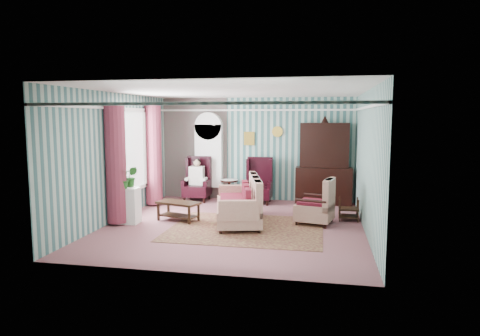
% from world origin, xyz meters
% --- Properties ---
extents(floor, '(6.00, 6.00, 0.00)m').
position_xyz_m(floor, '(0.00, 0.00, 0.00)').
color(floor, '#834C50').
rests_on(floor, ground).
extents(room_shell, '(5.53, 6.02, 2.91)m').
position_xyz_m(room_shell, '(-0.62, 0.18, 2.01)').
color(room_shell, '#396866').
rests_on(room_shell, ground).
extents(bookcase, '(0.80, 0.28, 2.24)m').
position_xyz_m(bookcase, '(-1.35, 2.84, 1.12)').
color(bookcase, white).
rests_on(bookcase, floor).
extents(dresser_hutch, '(1.50, 0.56, 2.36)m').
position_xyz_m(dresser_hutch, '(1.90, 2.72, 1.18)').
color(dresser_hutch, black).
rests_on(dresser_hutch, floor).
extents(wingback_left, '(0.76, 0.80, 1.25)m').
position_xyz_m(wingback_left, '(-1.60, 2.45, 0.62)').
color(wingback_left, black).
rests_on(wingback_left, floor).
extents(wingback_right, '(0.76, 0.80, 1.25)m').
position_xyz_m(wingback_right, '(0.15, 2.45, 0.62)').
color(wingback_right, black).
rests_on(wingback_right, floor).
extents(seated_woman, '(0.44, 0.40, 1.18)m').
position_xyz_m(seated_woman, '(-1.60, 2.45, 0.59)').
color(seated_woman, white).
rests_on(seated_woman, floor).
extents(round_side_table, '(0.50, 0.50, 0.60)m').
position_xyz_m(round_side_table, '(-0.70, 2.60, 0.30)').
color(round_side_table, black).
rests_on(round_side_table, floor).
extents(nest_table, '(0.45, 0.38, 0.54)m').
position_xyz_m(nest_table, '(2.47, 0.90, 0.27)').
color(nest_table, black).
rests_on(nest_table, floor).
extents(plant_stand, '(0.55, 0.35, 0.80)m').
position_xyz_m(plant_stand, '(-2.40, -0.30, 0.40)').
color(plant_stand, white).
rests_on(plant_stand, floor).
extents(rug, '(3.20, 2.60, 0.01)m').
position_xyz_m(rug, '(0.30, -0.30, 0.01)').
color(rug, '#501A1D').
rests_on(rug, floor).
extents(sofa, '(1.51, 2.28, 1.13)m').
position_xyz_m(sofa, '(0.03, 0.20, 0.56)').
color(sofa, beige).
rests_on(sofa, floor).
extents(floral_armchair, '(0.92, 0.99, 1.08)m').
position_xyz_m(floral_armchair, '(1.71, 0.44, 0.54)').
color(floral_armchair, beige).
rests_on(floral_armchair, floor).
extents(coffee_table, '(1.06, 0.73, 0.44)m').
position_xyz_m(coffee_table, '(-1.34, 0.12, 0.22)').
color(coffee_table, black).
rests_on(coffee_table, floor).
extents(potted_plant_a, '(0.47, 0.45, 0.42)m').
position_xyz_m(potted_plant_a, '(-2.39, -0.42, 1.01)').
color(potted_plant_a, '#1D591C').
rests_on(potted_plant_a, plant_stand).
extents(potted_plant_b, '(0.31, 0.28, 0.46)m').
position_xyz_m(potted_plant_b, '(-2.32, -0.17, 1.03)').
color(potted_plant_b, '#27571B').
rests_on(potted_plant_b, plant_stand).
extents(potted_plant_c, '(0.25, 0.25, 0.35)m').
position_xyz_m(potted_plant_c, '(-2.49, -0.19, 0.97)').
color(potted_plant_c, '#265A1C').
rests_on(potted_plant_c, plant_stand).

